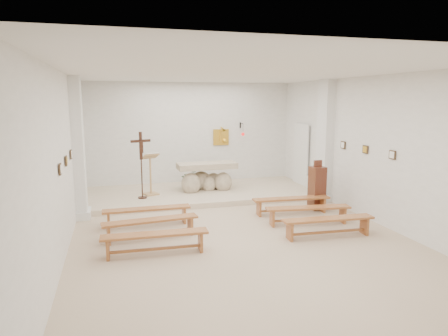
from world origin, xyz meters
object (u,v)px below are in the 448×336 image
object	(u,v)px
altar	(206,179)
bench_right_front	(291,202)
lectern	(151,174)
bench_left_third	(155,238)
crucifix_stand	(141,160)
bench_left_second	(151,224)
bench_left_front	(147,212)
bench_right_third	(328,223)
donation_pedestal	(317,188)
bench_right_second	(308,211)

from	to	relation	value
altar	bench_right_front	xyz separation A→B (m)	(1.65, -2.65, -0.19)
lectern	bench_left_third	xyz separation A→B (m)	(-0.32, -4.31, -0.46)
crucifix_stand	bench_left_second	bearing A→B (deg)	-108.21
crucifix_stand	bench_left_front	world-z (taller)	crucifix_stand
altar	lectern	size ratio (longest dim) A/B	1.44
crucifix_stand	bench_right_front	distance (m)	4.32
altar	bench_right_front	size ratio (longest dim) A/B	0.90
bench_right_third	donation_pedestal	bearing A→B (deg)	70.74
bench_left_second	bench_right_second	world-z (taller)	same
bench_right_front	bench_left_third	world-z (taller)	same
bench_left_front	bench_right_front	distance (m)	3.70
crucifix_stand	bench_right_front	world-z (taller)	crucifix_stand
altar	bench_right_third	distance (m)	4.80
bench_left_second	altar	bearing A→B (deg)	54.42
donation_pedestal	bench_left_third	world-z (taller)	donation_pedestal
bench_left_second	bench_left_front	bearing A→B (deg)	84.18
donation_pedestal	bench_right_third	size ratio (longest dim) A/B	0.66
bench_right_front	lectern	bearing A→B (deg)	147.52
donation_pedestal	bench_right_third	bearing A→B (deg)	-117.69
altar	bench_left_front	world-z (taller)	altar
bench_left_second	bench_left_third	world-z (taller)	same
bench_right_front	bench_right_second	bearing A→B (deg)	-86.36
bench_left_front	bench_right_second	xyz separation A→B (m)	(3.70, -0.93, 0.00)
bench_left_second	lectern	bearing A→B (deg)	78.72
crucifix_stand	bench_left_third	world-z (taller)	crucifix_stand
bench_left_front	bench_left_third	bearing A→B (deg)	-89.87
altar	bench_left_second	bearing A→B (deg)	-121.25
altar	bench_right_third	bearing A→B (deg)	-71.30
bench_right_second	bench_right_third	xyz separation A→B (m)	(0.00, -0.93, 0.00)
donation_pedestal	bench_left_second	size ratio (longest dim) A/B	0.65
bench_right_second	bench_right_third	size ratio (longest dim) A/B	1.01
altar	crucifix_stand	bearing A→B (deg)	-166.29
bench_right_second	bench_right_third	distance (m)	0.93
bench_right_front	donation_pedestal	bearing A→B (deg)	18.99
lectern	bench_right_third	bearing A→B (deg)	-71.68
bench_right_front	bench_right_third	size ratio (longest dim) A/B	1.00
bench_left_second	bench_right_third	world-z (taller)	same
donation_pedestal	bench_right_third	distance (m)	2.27
lectern	bench_right_front	xyz separation A→B (m)	(3.37, -2.46, -0.46)
altar	donation_pedestal	size ratio (longest dim) A/B	1.37
bench_left_front	bench_left_second	size ratio (longest dim) A/B	0.99
lectern	crucifix_stand	size ratio (longest dim) A/B	0.67
bench_left_front	bench_right_third	world-z (taller)	same
bench_left_front	bench_right_front	world-z (taller)	same
lectern	bench_right_front	bearing A→B (deg)	-55.84
donation_pedestal	bench_right_second	world-z (taller)	donation_pedestal
altar	bench_left_third	size ratio (longest dim) A/B	0.90
donation_pedestal	bench_left_third	size ratio (longest dim) A/B	0.66
bench_right_second	altar	bearing A→B (deg)	122.17
crucifix_stand	bench_left_third	distance (m)	4.06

